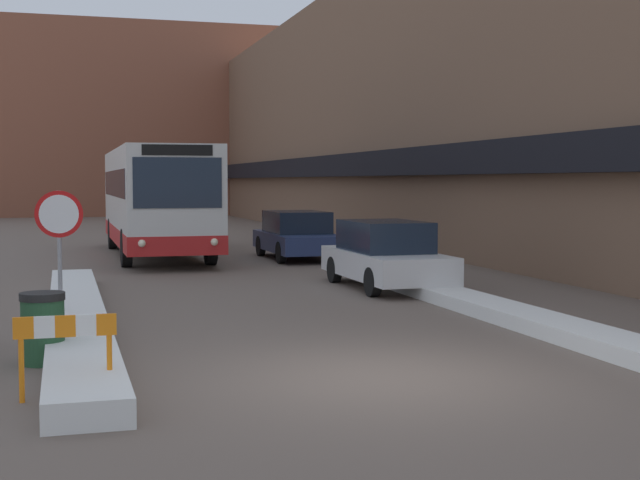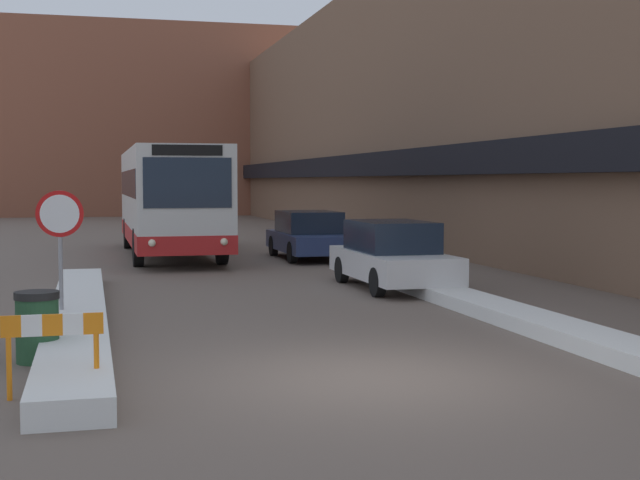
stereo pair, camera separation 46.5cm
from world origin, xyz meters
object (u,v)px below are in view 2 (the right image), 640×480
(city_bus, at_px, (169,199))
(parked_car_front, at_px, (392,255))
(parked_car_back, at_px, (309,235))
(stop_sign, at_px, (60,229))
(construction_barricade, at_px, (53,338))
(trash_bin, at_px, (37,327))

(city_bus, relative_size, parked_car_front, 2.60)
(parked_car_front, bearing_deg, parked_car_back, 90.00)
(parked_car_back, xyz_separation_m, stop_sign, (-7.06, -11.71, 0.90))
(parked_car_back, height_order, stop_sign, stop_sign)
(city_bus, distance_m, construction_barricade, 19.03)
(city_bus, relative_size, stop_sign, 5.03)
(parked_car_front, distance_m, trash_bin, 9.85)
(parked_car_back, distance_m, construction_barricade, 17.99)
(city_bus, relative_size, parked_car_back, 2.55)
(city_bus, height_order, parked_car_back, city_bus)
(parked_car_front, bearing_deg, stop_sign, -151.36)
(parked_car_back, height_order, construction_barricade, parked_car_back)
(stop_sign, distance_m, construction_barricade, 4.96)
(parked_car_front, height_order, parked_car_back, parked_car_front)
(trash_bin, relative_size, construction_barricade, 0.86)
(trash_bin, height_order, construction_barricade, trash_bin)
(parked_car_front, xyz_separation_m, trash_bin, (-7.28, -6.63, -0.27))
(parked_car_back, xyz_separation_m, construction_barricade, (-7.00, -16.57, -0.07))
(trash_bin, distance_m, construction_barricade, 2.12)
(parked_car_back, height_order, trash_bin, parked_car_back)
(city_bus, distance_m, parked_car_back, 4.78)
(construction_barricade, bearing_deg, city_bus, 81.23)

